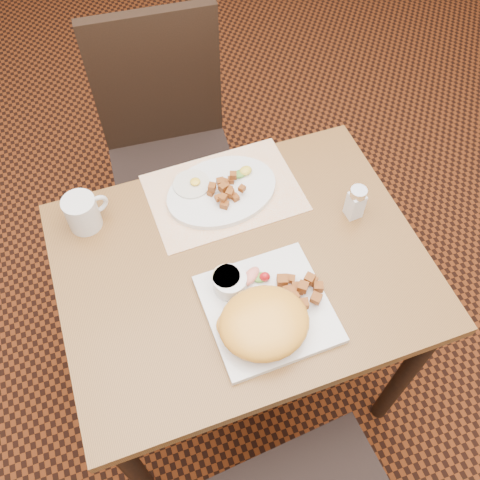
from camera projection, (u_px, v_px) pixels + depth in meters
name	position (u px, v px, depth m)	size (l,w,h in m)	color
ground	(241.00, 370.00, 1.95)	(8.00, 8.00, 0.00)	black
table	(242.00, 284.00, 1.41)	(0.90, 0.70, 0.75)	brown
chair_far	(169.00, 144.00, 1.83)	(0.45, 0.46, 0.97)	black
placemat	(224.00, 193.00, 1.45)	(0.40, 0.28, 0.00)	white
plate_square	(268.00, 309.00, 1.24)	(0.28, 0.28, 0.02)	silver
plate_oval	(222.00, 191.00, 1.44)	(0.30, 0.23, 0.02)	silver
hollandaise_mound	(263.00, 323.00, 1.18)	(0.20, 0.18, 0.08)	#FBAC31
ramekin	(230.00, 282.00, 1.25)	(0.08, 0.08, 0.04)	silver
garnish_sq	(256.00, 277.00, 1.27)	(0.08, 0.06, 0.03)	#387223
fried_egg	(192.00, 184.00, 1.43)	(0.10, 0.10, 0.02)	white
garnish_ov	(243.00, 172.00, 1.45)	(0.06, 0.04, 0.02)	#387223
salt_shaker	(356.00, 202.00, 1.36)	(0.05, 0.05, 0.10)	white
coffee_mug	(83.00, 212.00, 1.35)	(0.11, 0.08, 0.10)	silver
home_fries_sq	(297.00, 292.00, 1.24)	(0.12, 0.11, 0.04)	#964C18
home_fries_ov	(226.00, 190.00, 1.41)	(0.10, 0.10, 0.04)	#964C18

